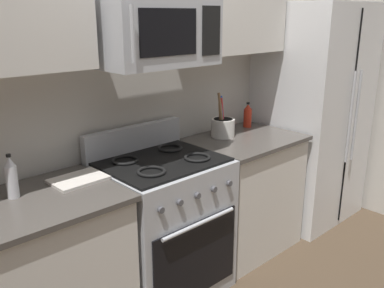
# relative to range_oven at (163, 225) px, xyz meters

# --- Properties ---
(wall_back) EXTENTS (8.00, 0.10, 2.60)m
(wall_back) POSITION_rel_range_oven_xyz_m (0.00, 0.39, 0.83)
(wall_back) COLOR beige
(wall_back) RESTS_ON ground
(range_oven) EXTENTS (0.76, 0.68, 1.09)m
(range_oven) POSITION_rel_range_oven_xyz_m (0.00, 0.00, 0.00)
(range_oven) COLOR #B2B5BA
(range_oven) RESTS_ON ground
(counter_right) EXTENTS (0.84, 0.64, 0.91)m
(counter_right) POSITION_rel_range_oven_xyz_m (0.81, -0.00, -0.02)
(counter_right) COLOR silver
(counter_right) RESTS_ON ground
(refrigerator) EXTENTS (0.89, 0.75, 1.89)m
(refrigerator) POSITION_rel_range_oven_xyz_m (1.70, -0.02, 0.47)
(refrigerator) COLOR silver
(refrigerator) RESTS_ON ground
(microwave) EXTENTS (0.71, 0.44, 0.40)m
(microwave) POSITION_rel_range_oven_xyz_m (-0.00, 0.03, 1.23)
(microwave) COLOR #B2B5BA
(upper_cabinets_right) EXTENTS (0.83, 0.34, 0.73)m
(upper_cabinets_right) POSITION_rel_range_oven_xyz_m (0.82, 0.17, 1.42)
(upper_cabinets_right) COLOR silver
(utensil_crock) EXTENTS (0.18, 0.18, 0.34)m
(utensil_crock) POSITION_rel_range_oven_xyz_m (0.71, 0.13, 0.51)
(utensil_crock) COLOR white
(utensil_crock) RESTS_ON counter_right
(cutting_board) EXTENTS (0.30, 0.22, 0.02)m
(cutting_board) POSITION_rel_range_oven_xyz_m (-0.53, 0.08, 0.44)
(cutting_board) COLOR silver
(cutting_board) RESTS_ON counter_left
(bottle_vinegar) EXTENTS (0.06, 0.06, 0.23)m
(bottle_vinegar) POSITION_rel_range_oven_xyz_m (-0.88, 0.10, 0.54)
(bottle_vinegar) COLOR silver
(bottle_vinegar) RESTS_ON counter_left
(bottle_hot_sauce) EXTENTS (0.07, 0.07, 0.20)m
(bottle_hot_sauce) POSITION_rel_range_oven_xyz_m (1.07, 0.19, 0.53)
(bottle_hot_sauce) COLOR red
(bottle_hot_sauce) RESTS_ON counter_right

